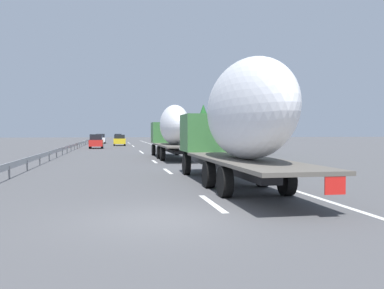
{
  "coord_description": "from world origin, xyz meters",
  "views": [
    {
      "loc": [
        -10.38,
        1.15,
        2.19
      ],
      "look_at": [
        19.62,
        -4.48,
        1.28
      ],
      "focal_mm": 38.96,
      "sensor_mm": 36.0,
      "label": 1
    }
  ],
  "objects_px": {
    "car_yellow_coupe": "(119,140)",
    "car_red_compact": "(96,141)",
    "road_sign": "(170,132)",
    "car_white_van": "(100,139)",
    "truck_trailing": "(237,119)",
    "car_blue_sedan": "(118,137)",
    "truck_lead": "(172,129)"
  },
  "relations": [
    {
      "from": "truck_lead",
      "to": "truck_trailing",
      "type": "distance_m",
      "value": 18.55
    },
    {
      "from": "road_sign",
      "to": "car_red_compact",
      "type": "bearing_deg",
      "value": 98.69
    },
    {
      "from": "truck_lead",
      "to": "car_red_compact",
      "type": "bearing_deg",
      "value": 17.15
    },
    {
      "from": "truck_trailing",
      "to": "car_white_van",
      "type": "height_order",
      "value": "truck_trailing"
    },
    {
      "from": "car_red_compact",
      "to": "road_sign",
      "type": "xyz_separation_m",
      "value": [
        1.56,
        -10.2,
        1.23
      ]
    },
    {
      "from": "truck_trailing",
      "to": "car_yellow_coupe",
      "type": "xyz_separation_m",
      "value": [
        52.82,
        3.88,
        -1.8
      ]
    },
    {
      "from": "car_yellow_coupe",
      "to": "truck_trailing",
      "type": "bearing_deg",
      "value": -175.8
    },
    {
      "from": "car_yellow_coupe",
      "to": "car_white_van",
      "type": "height_order",
      "value": "car_white_van"
    },
    {
      "from": "car_red_compact",
      "to": "truck_lead",
      "type": "bearing_deg",
      "value": -162.85
    },
    {
      "from": "car_white_van",
      "to": "road_sign",
      "type": "distance_m",
      "value": 25.84
    },
    {
      "from": "car_white_van",
      "to": "car_blue_sedan",
      "type": "height_order",
      "value": "car_white_van"
    },
    {
      "from": "road_sign",
      "to": "car_yellow_coupe",
      "type": "bearing_deg",
      "value": 35.76
    },
    {
      "from": "truck_trailing",
      "to": "car_white_van",
      "type": "relative_size",
      "value": 3.07
    },
    {
      "from": "truck_lead",
      "to": "road_sign",
      "type": "bearing_deg",
      "value": -7.19
    },
    {
      "from": "car_blue_sedan",
      "to": "car_red_compact",
      "type": "bearing_deg",
      "value": 175.89
    },
    {
      "from": "truck_trailing",
      "to": "car_red_compact",
      "type": "xyz_separation_m",
      "value": [
        41.56,
        7.1,
        -1.76
      ]
    },
    {
      "from": "truck_lead",
      "to": "truck_trailing",
      "type": "xyz_separation_m",
      "value": [
        -18.55,
        0.0,
        0.26
      ]
    },
    {
      "from": "truck_trailing",
      "to": "car_blue_sedan",
      "type": "relative_size",
      "value": 3.06
    },
    {
      "from": "truck_trailing",
      "to": "car_yellow_coupe",
      "type": "relative_size",
      "value": 3.21
    },
    {
      "from": "road_sign",
      "to": "car_white_van",
      "type": "bearing_deg",
      "value": 23.86
    },
    {
      "from": "truck_trailing",
      "to": "car_white_van",
      "type": "distance_m",
      "value": 67.16
    },
    {
      "from": "car_blue_sedan",
      "to": "car_red_compact",
      "type": "relative_size",
      "value": 1.15
    },
    {
      "from": "car_yellow_coupe",
      "to": "road_sign",
      "type": "height_order",
      "value": "road_sign"
    },
    {
      "from": "car_blue_sedan",
      "to": "car_yellow_coupe",
      "type": "bearing_deg",
      "value": 179.83
    },
    {
      "from": "car_yellow_coupe",
      "to": "car_red_compact",
      "type": "relative_size",
      "value": 1.1
    },
    {
      "from": "truck_trailing",
      "to": "road_sign",
      "type": "distance_m",
      "value": 43.24
    },
    {
      "from": "car_blue_sedan",
      "to": "road_sign",
      "type": "xyz_separation_m",
      "value": [
        -44.7,
        -6.88,
        1.27
      ]
    },
    {
      "from": "car_blue_sedan",
      "to": "road_sign",
      "type": "distance_m",
      "value": 45.25
    },
    {
      "from": "car_white_van",
      "to": "car_red_compact",
      "type": "relative_size",
      "value": 1.15
    },
    {
      "from": "car_white_van",
      "to": "truck_trailing",
      "type": "bearing_deg",
      "value": -173.72
    },
    {
      "from": "truck_trailing",
      "to": "car_blue_sedan",
      "type": "distance_m",
      "value": 87.93
    },
    {
      "from": "truck_trailing",
      "to": "car_yellow_coupe",
      "type": "distance_m",
      "value": 53.0
    }
  ]
}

